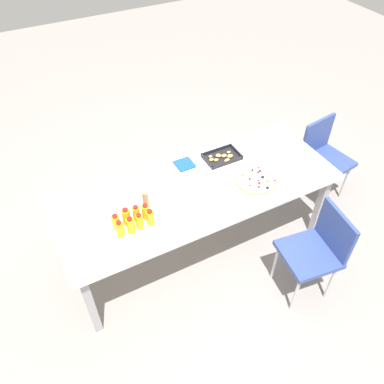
{
  "coord_description": "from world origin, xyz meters",
  "views": [
    {
      "loc": [
        -1.08,
        -1.96,
        2.86
      ],
      "look_at": [
        -0.07,
        -0.04,
        0.76
      ],
      "focal_mm": 36.38,
      "sensor_mm": 36.0,
      "label": 1
    }
  ],
  "objects_px": {
    "juice_bottle_1": "(131,225)",
    "cardboard_tube": "(146,200)",
    "fruit_pizza": "(256,180)",
    "napkin_stack": "(184,164)",
    "chair_end": "(323,154)",
    "juice_bottle_0": "(120,229)",
    "juice_bottle_7": "(146,212)",
    "plate_stack": "(203,196)",
    "chair_near_right": "(318,248)",
    "juice_bottle_2": "(140,222)",
    "juice_bottle_3": "(150,217)",
    "juice_bottle_4": "(116,222)",
    "snack_tray": "(222,157)",
    "juice_bottle_5": "(126,217)",
    "juice_bottle_6": "(136,214)",
    "party_table": "(198,193)"
  },
  "relations": [
    {
      "from": "juice_bottle_4",
      "to": "snack_tray",
      "type": "relative_size",
      "value": 0.43
    },
    {
      "from": "juice_bottle_2",
      "to": "snack_tray",
      "type": "height_order",
      "value": "juice_bottle_2"
    },
    {
      "from": "juice_bottle_4",
      "to": "juice_bottle_0",
      "type": "bearing_deg",
      "value": -89.2
    },
    {
      "from": "juice_bottle_3",
      "to": "juice_bottle_4",
      "type": "relative_size",
      "value": 1.0
    },
    {
      "from": "juice_bottle_7",
      "to": "plate_stack",
      "type": "bearing_deg",
      "value": -0.73
    },
    {
      "from": "juice_bottle_3",
      "to": "juice_bottle_4",
      "type": "xyz_separation_m",
      "value": [
        -0.23,
        0.07,
        0.0
      ]
    },
    {
      "from": "juice_bottle_7",
      "to": "plate_stack",
      "type": "height_order",
      "value": "juice_bottle_7"
    },
    {
      "from": "juice_bottle_1",
      "to": "juice_bottle_3",
      "type": "xyz_separation_m",
      "value": [
        0.15,
        0.01,
        -0.0
      ]
    },
    {
      "from": "juice_bottle_2",
      "to": "napkin_stack",
      "type": "bearing_deg",
      "value": 38.45
    },
    {
      "from": "juice_bottle_0",
      "to": "napkin_stack",
      "type": "xyz_separation_m",
      "value": [
        0.74,
        0.48,
        -0.06
      ]
    },
    {
      "from": "chair_near_right",
      "to": "juice_bottle_1",
      "type": "distance_m",
      "value": 1.42
    },
    {
      "from": "juice_bottle_2",
      "to": "juice_bottle_5",
      "type": "xyz_separation_m",
      "value": [
        -0.07,
        0.08,
        0.01
      ]
    },
    {
      "from": "juice_bottle_6",
      "to": "fruit_pizza",
      "type": "height_order",
      "value": "juice_bottle_6"
    },
    {
      "from": "party_table",
      "to": "juice_bottle_2",
      "type": "bearing_deg",
      "value": -162.68
    },
    {
      "from": "chair_end",
      "to": "juice_bottle_0",
      "type": "distance_m",
      "value": 2.17
    },
    {
      "from": "juice_bottle_7",
      "to": "juice_bottle_2",
      "type": "bearing_deg",
      "value": -137.96
    },
    {
      "from": "juice_bottle_4",
      "to": "juice_bottle_7",
      "type": "xyz_separation_m",
      "value": [
        0.23,
        -0.0,
        0.0
      ]
    },
    {
      "from": "juice_bottle_0",
      "to": "fruit_pizza",
      "type": "distance_m",
      "value": 1.17
    },
    {
      "from": "juice_bottle_5",
      "to": "juice_bottle_6",
      "type": "distance_m",
      "value": 0.08
    },
    {
      "from": "fruit_pizza",
      "to": "napkin_stack",
      "type": "bearing_deg",
      "value": 133.38
    },
    {
      "from": "fruit_pizza",
      "to": "chair_end",
      "type": "bearing_deg",
      "value": 12.76
    },
    {
      "from": "juice_bottle_4",
      "to": "juice_bottle_6",
      "type": "height_order",
      "value": "juice_bottle_6"
    },
    {
      "from": "juice_bottle_1",
      "to": "cardboard_tube",
      "type": "relative_size",
      "value": 0.87
    },
    {
      "from": "juice_bottle_2",
      "to": "juice_bottle_3",
      "type": "height_order",
      "value": "juice_bottle_2"
    },
    {
      "from": "juice_bottle_6",
      "to": "juice_bottle_5",
      "type": "bearing_deg",
      "value": 179.25
    },
    {
      "from": "chair_end",
      "to": "chair_near_right",
      "type": "height_order",
      "value": "same"
    },
    {
      "from": "juice_bottle_5",
      "to": "juice_bottle_7",
      "type": "bearing_deg",
      "value": -4.02
    },
    {
      "from": "plate_stack",
      "to": "snack_tray",
      "type": "bearing_deg",
      "value": 42.02
    },
    {
      "from": "chair_end",
      "to": "snack_tray",
      "type": "bearing_deg",
      "value": -16.43
    },
    {
      "from": "fruit_pizza",
      "to": "napkin_stack",
      "type": "xyz_separation_m",
      "value": [
        -0.42,
        0.45,
        -0.01
      ]
    },
    {
      "from": "juice_bottle_4",
      "to": "juice_bottle_3",
      "type": "bearing_deg",
      "value": -16.93
    },
    {
      "from": "chair_end",
      "to": "juice_bottle_4",
      "type": "height_order",
      "value": "juice_bottle_4"
    },
    {
      "from": "cardboard_tube",
      "to": "chair_near_right",
      "type": "bearing_deg",
      "value": -36.23
    },
    {
      "from": "chair_near_right",
      "to": "party_table",
      "type": "bearing_deg",
      "value": 45.35
    },
    {
      "from": "juice_bottle_3",
      "to": "juice_bottle_2",
      "type": "bearing_deg",
      "value": -177.33
    },
    {
      "from": "juice_bottle_3",
      "to": "juice_bottle_6",
      "type": "relative_size",
      "value": 0.93
    },
    {
      "from": "juice_bottle_6",
      "to": "napkin_stack",
      "type": "relative_size",
      "value": 0.95
    },
    {
      "from": "juice_bottle_5",
      "to": "juice_bottle_1",
      "type": "bearing_deg",
      "value": -90.48
    },
    {
      "from": "chair_end",
      "to": "juice_bottle_0",
      "type": "height_order",
      "value": "juice_bottle_0"
    },
    {
      "from": "juice_bottle_1",
      "to": "juice_bottle_4",
      "type": "height_order",
      "value": "juice_bottle_1"
    },
    {
      "from": "juice_bottle_2",
      "to": "cardboard_tube",
      "type": "height_order",
      "value": "cardboard_tube"
    },
    {
      "from": "juice_bottle_1",
      "to": "juice_bottle_2",
      "type": "bearing_deg",
      "value": 4.06
    },
    {
      "from": "juice_bottle_0",
      "to": "plate_stack",
      "type": "distance_m",
      "value": 0.7
    },
    {
      "from": "juice_bottle_7",
      "to": "napkin_stack",
      "type": "height_order",
      "value": "juice_bottle_7"
    },
    {
      "from": "napkin_stack",
      "to": "cardboard_tube",
      "type": "relative_size",
      "value": 0.94
    },
    {
      "from": "chair_end",
      "to": "napkin_stack",
      "type": "bearing_deg",
      "value": -17.4
    },
    {
      "from": "juice_bottle_1",
      "to": "cardboard_tube",
      "type": "distance_m",
      "value": 0.25
    },
    {
      "from": "party_table",
      "to": "juice_bottle_7",
      "type": "xyz_separation_m",
      "value": [
        -0.49,
        -0.11,
        0.12
      ]
    },
    {
      "from": "juice_bottle_3",
      "to": "juice_bottle_4",
      "type": "height_order",
      "value": "same"
    },
    {
      "from": "juice_bottle_0",
      "to": "plate_stack",
      "type": "xyz_separation_m",
      "value": [
        0.69,
        0.07,
        -0.05
      ]
    }
  ]
}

